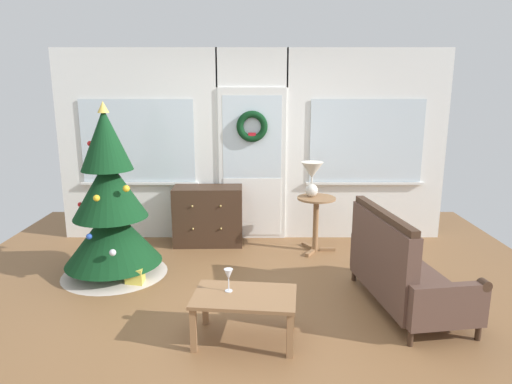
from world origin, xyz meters
The scene contains 10 objects.
ground_plane centered at (0.00, 0.00, 0.00)m, with size 6.76×6.76×0.00m, color brown.
back_wall_with_door centered at (0.00, 2.08, 1.28)m, with size 5.20×0.19×2.55m.
christmas_tree centered at (-1.54, 0.79, 0.72)m, with size 1.16×1.16×1.91m.
dresser_cabinet centered at (-0.58, 1.79, 0.39)m, with size 0.91×0.46×0.78m.
settee_sofa centered at (1.40, -0.01, 0.38)m, with size 0.89×1.50×0.96m.
side_table centered at (0.81, 1.52, 0.50)m, with size 0.50×0.48×0.71m.
table_lamp centered at (0.75, 1.56, 0.99)m, with size 0.28×0.28×0.44m.
coffee_table centered at (-0.04, -0.58, 0.34)m, with size 0.89×0.61×0.40m.
wine_glass centered at (-0.18, -0.52, 0.54)m, with size 0.08×0.08×0.20m.
gift_box centered at (-1.24, 0.51, 0.09)m, with size 0.18×0.16×0.18m, color #D8C64C.
Camera 1 is at (0.05, -4.01, 2.06)m, focal length 31.92 mm.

